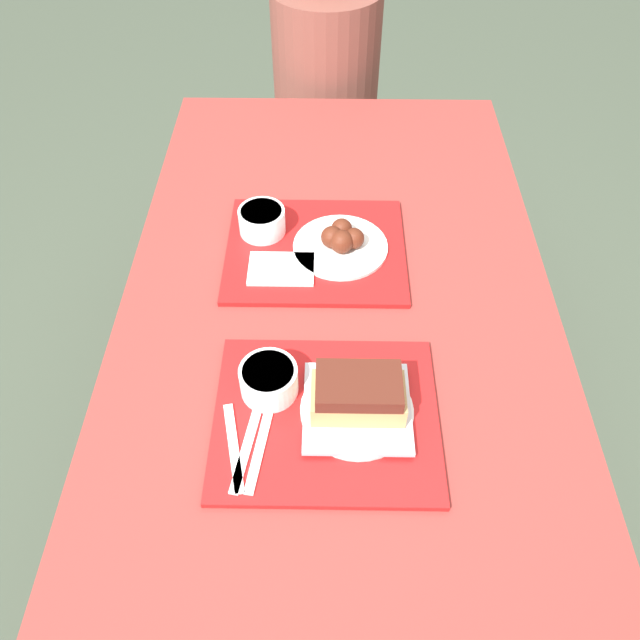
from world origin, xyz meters
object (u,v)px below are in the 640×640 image
object	(u,v)px
tray_near	(326,417)
person_seated_across	(326,62)
bowl_coleslaw_near	(269,379)
brisket_sandwich_plate	(358,399)
tray_far	(316,250)
wings_plate_far	(341,241)
bowl_coleslaw_far	(262,220)

from	to	relation	value
tray_near	person_seated_across	world-z (taller)	person_seated_across
tray_near	bowl_coleslaw_near	xyz separation A→B (m)	(-0.10, 0.05, 0.04)
tray_near	brisket_sandwich_plate	size ratio (longest dim) A/B	1.97
tray_far	wings_plate_far	distance (m)	0.06
bowl_coleslaw_far	tray_far	bearing A→B (deg)	-24.35
person_seated_across	tray_near	bearing A→B (deg)	-89.49
bowl_coleslaw_near	wings_plate_far	distance (m)	0.40
bowl_coleslaw_near	brisket_sandwich_plate	bearing A→B (deg)	-15.60
tray_near	bowl_coleslaw_far	distance (m)	0.51
tray_far	wings_plate_far	xyz separation A→B (m)	(0.06, -0.00, 0.03)
bowl_coleslaw_far	brisket_sandwich_plate	bearing A→B (deg)	-67.15
wings_plate_far	person_seated_across	world-z (taller)	person_seated_across
bowl_coleslaw_near	bowl_coleslaw_far	bearing A→B (deg)	95.98
wings_plate_far	tray_near	bearing A→B (deg)	-93.82
wings_plate_far	person_seated_across	size ratio (longest dim) A/B	0.30
bowl_coleslaw_far	wings_plate_far	world-z (taller)	wings_plate_far
brisket_sandwich_plate	wings_plate_far	distance (m)	0.42
tray_near	brisket_sandwich_plate	distance (m)	0.07
brisket_sandwich_plate	bowl_coleslaw_far	world-z (taller)	brisket_sandwich_plate
tray_near	tray_far	world-z (taller)	same
tray_near	bowl_coleslaw_far	world-z (taller)	bowl_coleslaw_far
tray_far	person_seated_across	size ratio (longest dim) A/B	0.56
brisket_sandwich_plate	wings_plate_far	size ratio (longest dim) A/B	0.95
bowl_coleslaw_near	wings_plate_far	bearing A→B (deg)	70.99
brisket_sandwich_plate	tray_near	bearing A→B (deg)	-170.54
brisket_sandwich_plate	bowl_coleslaw_far	xyz separation A→B (m)	(-0.20, 0.48, -0.00)
tray_near	person_seated_across	bearing A→B (deg)	90.51
tray_far	tray_near	bearing A→B (deg)	-86.41
tray_far	person_seated_across	world-z (taller)	person_seated_across
tray_far	brisket_sandwich_plate	size ratio (longest dim) A/B	1.97
tray_near	person_seated_across	xyz separation A→B (m)	(-0.01, 1.30, -0.00)
tray_far	brisket_sandwich_plate	bearing A→B (deg)	-79.16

